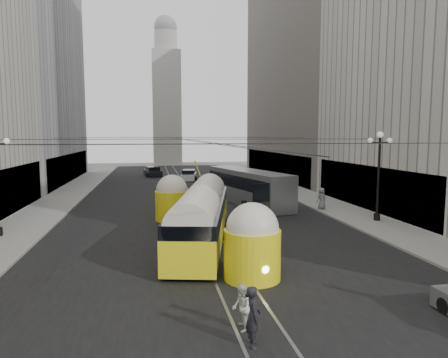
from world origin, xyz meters
name	(u,v)px	position (x,y,z in m)	size (l,w,h in m)	color
road	(186,197)	(0.00, 32.50, 0.00)	(20.00, 85.00, 0.02)	black
sidewalk_left	(69,194)	(-12.00, 36.00, 0.07)	(4.00, 72.00, 0.15)	gray
sidewalk_right	(286,189)	(12.00, 36.00, 0.07)	(4.00, 72.00, 0.15)	gray
rail_left	(178,197)	(-0.75, 32.50, 0.00)	(0.12, 85.00, 0.04)	gray
rail_right	(193,196)	(0.75, 32.50, 0.00)	(0.12, 85.00, 0.04)	gray
building_left_far	(18,72)	(-19.99, 48.00, 14.31)	(12.60, 28.60, 28.60)	#999999
building_right_far	(314,65)	(20.00, 48.00, 16.31)	(12.60, 32.60, 32.60)	#514C47
distant_tower	(166,94)	(0.00, 80.00, 14.97)	(6.00, 6.00, 31.36)	#B2AFA8
lamppost_right_mid	(379,171)	(12.60, 18.00, 3.74)	(1.86, 0.44, 6.37)	black
catenary	(187,139)	(0.12, 31.49, 5.88)	(25.00, 72.00, 0.23)	black
streetcar	(202,214)	(-0.50, 14.91, 1.68)	(5.30, 15.39, 3.43)	yellow
city_bus	(248,185)	(5.25, 27.24, 1.70)	(5.48, 12.61, 3.10)	gray
sedan_white_far	(189,175)	(1.71, 47.65, 0.66)	(2.68, 4.89, 1.46)	white
sedan_dark_far	(153,172)	(-3.24, 54.03, 0.67)	(2.91, 5.01, 1.48)	black
pedestrian_crossing_a	(253,316)	(-0.44, 3.05, 0.92)	(0.67, 0.44, 1.85)	black
pedestrian_crossing_b	(241,307)	(-0.56, 4.08, 0.76)	(0.73, 0.57, 1.51)	silver
pedestrian_sidewalk_right	(322,198)	(10.50, 22.85, 1.04)	(0.87, 0.53, 1.78)	slate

